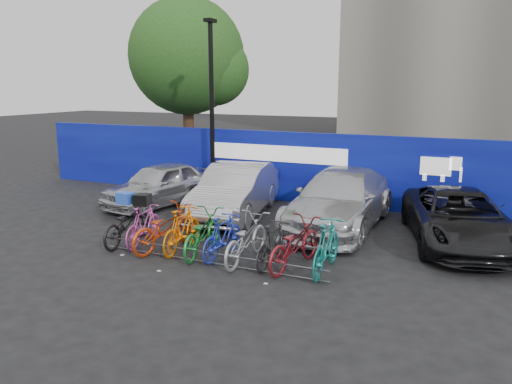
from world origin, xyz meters
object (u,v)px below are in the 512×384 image
Objects in this scene: car_3 at (459,218)px; bike_4 at (202,233)px; bike_8 at (294,244)px; bike_9 at (326,247)px; lamppost at (212,105)px; bike_2 at (165,228)px; bike_rack at (209,258)px; car_0 at (160,184)px; bike_5 at (223,237)px; bike_0 at (127,224)px; bike_1 at (144,225)px; car_2 at (340,199)px; bike_7 at (273,244)px; bike_6 at (246,239)px; car_1 at (235,191)px; tree at (192,59)px; bike_3 at (182,230)px.

car_3 is 2.44× the size of bike_4.
bike_9 is (0.73, -0.00, 0.03)m from bike_8.
lamppost reaches higher than bike_2.
car_0 is (-4.27, 4.27, 0.55)m from bike_rack.
bike_5 is (4.34, -3.74, -0.20)m from car_0.
bike_0 is 1.03× the size of bike_9.
car_0 is at bearing -36.87° from bike_5.
car_2 is at bearing -144.87° from bike_1.
bike_1 is 3.53m from bike_7.
bike_1 is at bearing -0.08° from bike_6.
bike_4 is 0.99× the size of bike_6.
car_3 is at bearing -10.87° from car_1.
bike_rack is at bearing 174.60° from bike_2.
car_2 reaches higher than bike_0.
tree is at bearing -52.08° from bike_5.
tree is 1.87× the size of car_0.
car_2 is 1.11× the size of car_3.
bike_8 is (4.47, 0.11, 0.03)m from bike_0.
bike_9 is (1.20, 0.08, 0.08)m from bike_7.
car_3 reaches higher than bike_1.
bike_7 is 0.48m from bike_8.
car_0 is 2.42× the size of bike_1.
car_3 is 6.91m from bike_3.
bike_rack is at bearing -80.69° from car_1.
bike_2 is at bearing 4.29° from bike_7.
bike_0 is at bearing -56.19° from car_0.
bike_9 is at bearing -78.40° from car_2.
bike_1 is 0.95× the size of bike_3.
bike_9 reaches higher than bike_3.
bike_1 is (-2.19, 0.56, 0.36)m from bike_rack.
car_2 is 4.37m from bike_4.
bike_4 reaches higher than bike_rack.
bike_3 is at bearing 11.69° from bike_8.
car_0 is 2.44× the size of bike_5.
bike_9 is at bearing -169.70° from bike_8.
car_0 is at bearing -20.58° from bike_8.
car_3 is (5.02, 3.86, 0.52)m from bike_rack.
car_0 is 7.74m from bike_9.
bike_4 is at bearing 2.62° from bike_5.
tree is at bearing 127.51° from lamppost.
car_2 is 3.16m from car_3.
bike_rack is 2.90× the size of bike_9.
bike_6 reaches higher than bike_7.
lamppost is at bearing 161.84° from car_2.
bike_9 is (9.31, -10.05, -4.49)m from tree.
car_0 is 2.01× the size of bike_2.
bike_3 reaches higher than bike_5.
bike_0 reaches higher than bike_1.
bike_0 is at bearing 3.84° from bike_7.
lamppost is at bearing 124.55° from car_1.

